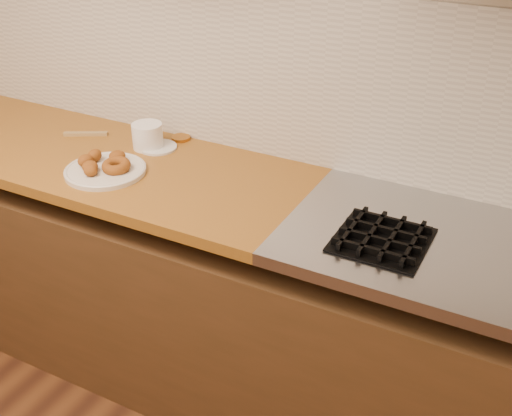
{
  "coord_description": "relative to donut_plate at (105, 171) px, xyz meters",
  "views": [
    {
      "loc": [
        1.2,
        0.07,
        1.9
      ],
      "look_at": [
        0.41,
        1.56,
        0.93
      ],
      "focal_mm": 45.0,
      "sensor_mm": 36.0,
      "label": 1
    }
  ],
  "objects": [
    {
      "name": "donut_plate",
      "position": [
        0.0,
        0.0,
        0.0
      ],
      "size": [
        0.28,
        0.28,
        0.02
      ],
      "primitive_type": "cylinder",
      "color": "beige",
      "rests_on": "butcher_block"
    },
    {
      "name": "wall_back",
      "position": [
        0.19,
        0.42,
        0.44
      ],
      "size": [
        4.0,
        0.02,
        2.7
      ],
      "primitive_type": "cube",
      "color": "#C3B699",
      "rests_on": "ground"
    },
    {
      "name": "plastic_tub",
      "position": [
        0.01,
        0.24,
        0.04
      ],
      "size": [
        0.14,
        0.14,
        0.09
      ],
      "primitive_type": "cylinder",
      "rotation": [
        0.0,
        0.0,
        -0.23
      ],
      "color": "white",
      "rests_on": "butcher_block"
    },
    {
      "name": "burner_grates",
      "position": [
        1.31,
        0.03,
        0.0
      ],
      "size": [
        0.91,
        0.26,
        0.03
      ],
      "color": "black",
      "rests_on": "stovetop"
    },
    {
      "name": "fried_dough_chunks",
      "position": [
        -0.04,
        0.0,
        0.03
      ],
      "size": [
        0.14,
        0.2,
        0.05
      ],
      "color": "#935622",
      "rests_on": "donut_plate"
    },
    {
      "name": "wooden_utensil",
      "position": [
        -0.28,
        0.22,
        -0.0
      ],
      "size": [
        0.16,
        0.1,
        0.01
      ],
      "primitive_type": "cube",
      "rotation": [
        0.0,
        0.0,
        0.5
      ],
      "color": "#9C7E48",
      "rests_on": "butcher_block"
    },
    {
      "name": "brass_jar_lid",
      "position": [
        0.07,
        0.36,
        -0.0
      ],
      "size": [
        0.07,
        0.07,
        0.01
      ],
      "primitive_type": "cylinder",
      "rotation": [
        0.0,
        0.0,
        0.02
      ],
      "color": "#B17329",
      "rests_on": "butcher_block"
    },
    {
      "name": "stovetop",
      "position": [
        1.34,
        0.11,
        -0.03
      ],
      "size": [
        1.3,
        0.62,
        0.04
      ],
      "primitive_type": "cube",
      "color": "#9EA0A5",
      "rests_on": "base_cabinet"
    },
    {
      "name": "tub_lid",
      "position": [
        0.04,
        0.25,
        -0.0
      ],
      "size": [
        0.16,
        0.16,
        0.01
      ],
      "primitive_type": "cylinder",
      "rotation": [
        0.0,
        0.0,
        -0.18
      ],
      "color": "silver",
      "rests_on": "butcher_block"
    },
    {
      "name": "ring_donut",
      "position": [
        0.04,
        0.01,
        0.03
      ],
      "size": [
        0.12,
        0.12,
        0.04
      ],
      "primitive_type": "torus",
      "rotation": [
        0.1,
        0.0,
        0.23
      ],
      "color": "#935622",
      "rests_on": "donut_plate"
    },
    {
      "name": "butcher_block",
      "position": [
        -0.46,
        0.11,
        -0.03
      ],
      "size": [
        2.3,
        0.62,
        0.04
      ],
      "primitive_type": "cube",
      "color": "#976621",
      "rests_on": "base_cabinet"
    },
    {
      "name": "base_cabinet",
      "position": [
        0.19,
        0.11,
        -0.52
      ],
      "size": [
        3.6,
        0.6,
        0.77
      ],
      "primitive_type": "cube",
      "color": "#4C2F19",
      "rests_on": "floor"
    },
    {
      "name": "backsplash",
      "position": [
        0.19,
        0.4,
        0.29
      ],
      "size": [
        3.6,
        0.02,
        0.6
      ],
      "primitive_type": "cube",
      "color": "beige",
      "rests_on": "wall_back"
    }
  ]
}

